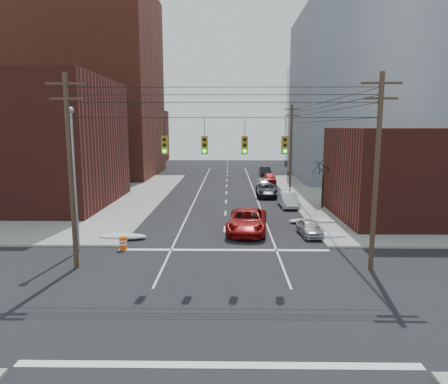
{
  "coord_description": "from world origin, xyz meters",
  "views": [
    {
      "loc": [
        0.36,
        -19.04,
        8.07
      ],
      "look_at": [
        -0.06,
        12.13,
        3.0
      ],
      "focal_mm": 32.0,
      "sensor_mm": 36.0,
      "label": 1
    }
  ],
  "objects_px": {
    "parked_car_a": "(309,228)",
    "lot_car_d": "(80,186)",
    "parked_car_e": "(270,178)",
    "parked_car_b": "(288,200)",
    "lot_car_c": "(60,193)",
    "parked_car_d": "(264,186)",
    "red_pickup": "(247,221)",
    "parked_car_f": "(265,171)",
    "parked_car_c": "(267,190)",
    "lot_car_a": "(80,197)",
    "lot_car_b": "(88,192)",
    "construction_barrel": "(123,243)"
  },
  "relations": [
    {
      "from": "lot_car_c",
      "to": "lot_car_d",
      "type": "distance_m",
      "value": 5.79
    },
    {
      "from": "parked_car_a",
      "to": "lot_car_c",
      "type": "relative_size",
      "value": 0.78
    },
    {
      "from": "parked_car_b",
      "to": "lot_car_d",
      "type": "xyz_separation_m",
      "value": [
        -24.93,
        9.34,
        0.04
      ]
    },
    {
      "from": "red_pickup",
      "to": "parked_car_e",
      "type": "height_order",
      "value": "red_pickup"
    },
    {
      "from": "lot_car_b",
      "to": "lot_car_c",
      "type": "relative_size",
      "value": 1.11
    },
    {
      "from": "parked_car_a",
      "to": "parked_car_e",
      "type": "relative_size",
      "value": 0.82
    },
    {
      "from": "red_pickup",
      "to": "parked_car_e",
      "type": "xyz_separation_m",
      "value": [
        4.51,
        27.77,
        -0.14
      ]
    },
    {
      "from": "parked_car_e",
      "to": "parked_car_b",
      "type": "bearing_deg",
      "value": -88.54
    },
    {
      "from": "parked_car_a",
      "to": "parked_car_b",
      "type": "height_order",
      "value": "parked_car_b"
    },
    {
      "from": "parked_car_c",
      "to": "parked_car_f",
      "type": "bearing_deg",
      "value": 87.67
    },
    {
      "from": "parked_car_a",
      "to": "parked_car_d",
      "type": "xyz_separation_m",
      "value": [
        -1.6,
        21.43,
        0.05
      ]
    },
    {
      "from": "parked_car_a",
      "to": "parked_car_c",
      "type": "height_order",
      "value": "parked_car_c"
    },
    {
      "from": "parked_car_e",
      "to": "lot_car_c",
      "type": "height_order",
      "value": "same"
    },
    {
      "from": "lot_car_a",
      "to": "lot_car_d",
      "type": "xyz_separation_m",
      "value": [
        -3.04,
        8.01,
        0.02
      ]
    },
    {
      "from": "red_pickup",
      "to": "lot_car_a",
      "type": "relative_size",
      "value": 1.71
    },
    {
      "from": "parked_car_a",
      "to": "lot_car_d",
      "type": "bearing_deg",
      "value": 136.43
    },
    {
      "from": "parked_car_e",
      "to": "lot_car_b",
      "type": "bearing_deg",
      "value": -146.54
    },
    {
      "from": "parked_car_d",
      "to": "parked_car_b",
      "type": "bearing_deg",
      "value": -79.77
    },
    {
      "from": "parked_car_c",
      "to": "lot_car_d",
      "type": "relative_size",
      "value": 1.48
    },
    {
      "from": "parked_car_f",
      "to": "parked_car_d",
      "type": "bearing_deg",
      "value": -97.01
    },
    {
      "from": "lot_car_b",
      "to": "lot_car_c",
      "type": "xyz_separation_m",
      "value": [
        -3.05,
        -0.34,
        -0.04
      ]
    },
    {
      "from": "red_pickup",
      "to": "parked_car_f",
      "type": "height_order",
      "value": "red_pickup"
    },
    {
      "from": "parked_car_e",
      "to": "parked_car_f",
      "type": "xyz_separation_m",
      "value": [
        0.13,
        8.99,
        0.01
      ]
    },
    {
      "from": "parked_car_f",
      "to": "lot_car_a",
      "type": "height_order",
      "value": "parked_car_f"
    },
    {
      "from": "lot_car_b",
      "to": "lot_car_d",
      "type": "bearing_deg",
      "value": 7.44
    },
    {
      "from": "lot_car_b",
      "to": "lot_car_d",
      "type": "relative_size",
      "value": 1.38
    },
    {
      "from": "red_pickup",
      "to": "parked_car_c",
      "type": "xyz_separation_m",
      "value": [
        3.04,
        16.25,
        -0.12
      ]
    },
    {
      "from": "lot_car_c",
      "to": "parked_car_c",
      "type": "bearing_deg",
      "value": -61.59
    },
    {
      "from": "red_pickup",
      "to": "lot_car_d",
      "type": "relative_size",
      "value": 1.71
    },
    {
      "from": "lot_car_c",
      "to": "construction_barrel",
      "type": "bearing_deg",
      "value": -124.94
    },
    {
      "from": "parked_car_c",
      "to": "parked_car_e",
      "type": "height_order",
      "value": "parked_car_c"
    },
    {
      "from": "parked_car_b",
      "to": "lot_car_a",
      "type": "bearing_deg",
      "value": 174.28
    },
    {
      "from": "parked_car_e",
      "to": "lot_car_b",
      "type": "relative_size",
      "value": 0.85
    },
    {
      "from": "lot_car_a",
      "to": "lot_car_c",
      "type": "height_order",
      "value": "lot_car_c"
    },
    {
      "from": "lot_car_d",
      "to": "parked_car_e",
      "type": "bearing_deg",
      "value": -58.7
    },
    {
      "from": "lot_car_d",
      "to": "parked_car_b",
      "type": "bearing_deg",
      "value": -97.99
    },
    {
      "from": "parked_car_b",
      "to": "lot_car_c",
      "type": "distance_m",
      "value": 25.28
    },
    {
      "from": "parked_car_b",
      "to": "parked_car_e",
      "type": "height_order",
      "value": "same"
    },
    {
      "from": "parked_car_d",
      "to": "parked_car_e",
      "type": "bearing_deg",
      "value": 80.16
    },
    {
      "from": "lot_car_d",
      "to": "parked_car_f",
      "type": "bearing_deg",
      "value": -42.53
    },
    {
      "from": "red_pickup",
      "to": "lot_car_b",
      "type": "height_order",
      "value": "red_pickup"
    },
    {
      "from": "parked_car_e",
      "to": "lot_car_c",
      "type": "relative_size",
      "value": 0.95
    },
    {
      "from": "parked_car_d",
      "to": "parked_car_f",
      "type": "distance_m",
      "value": 16.38
    },
    {
      "from": "parked_car_b",
      "to": "lot_car_c",
      "type": "xyz_separation_m",
      "value": [
        -25.03,
        3.54,
        0.07
      ]
    },
    {
      "from": "parked_car_d",
      "to": "construction_barrel",
      "type": "height_order",
      "value": "parked_car_d"
    },
    {
      "from": "parked_car_b",
      "to": "construction_barrel",
      "type": "bearing_deg",
      "value": -134.0
    },
    {
      "from": "parked_car_b",
      "to": "parked_car_e",
      "type": "xyz_separation_m",
      "value": [
        -0.13,
        17.76,
        -0.0
      ]
    },
    {
      "from": "parked_car_e",
      "to": "lot_car_a",
      "type": "bearing_deg",
      "value": -141.9
    },
    {
      "from": "red_pickup",
      "to": "parked_car_f",
      "type": "distance_m",
      "value": 37.06
    },
    {
      "from": "parked_car_c",
      "to": "parked_car_e",
      "type": "distance_m",
      "value": 11.61
    }
  ]
}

